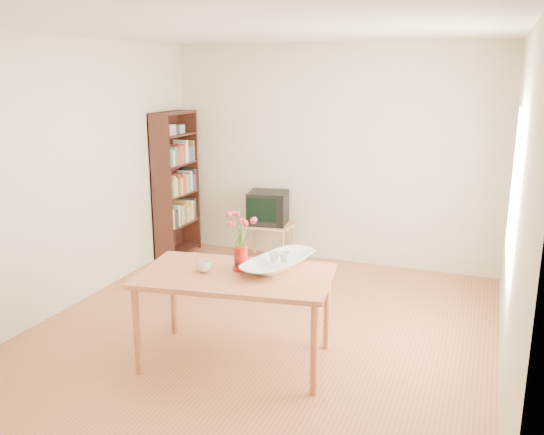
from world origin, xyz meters
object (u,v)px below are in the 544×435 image
at_px(pitcher, 241,259).
at_px(mug, 204,267).
at_px(table, 236,283).
at_px(bowl, 278,239).
at_px(television, 268,207).

xyz_separation_m(pitcher, mug, (-0.25, -0.15, -0.04)).
xyz_separation_m(table, pitcher, (0.00, 0.10, 0.16)).
relative_size(table, pitcher, 7.74).
distance_m(mug, bowl, 0.62).
relative_size(table, mug, 14.55).
xyz_separation_m(table, television, (-0.72, 2.51, -0.01)).
bearing_deg(mug, table, -175.33).
bearing_deg(bowl, table, -136.43).
bearing_deg(pitcher, bowl, 24.96).
xyz_separation_m(table, bowl, (0.26, 0.25, 0.32)).
bearing_deg(television, table, -83.65).
height_order(pitcher, mug, pitcher).
relative_size(table, television, 3.07).
height_order(pitcher, television, pitcher).
relative_size(bowl, television, 0.98).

